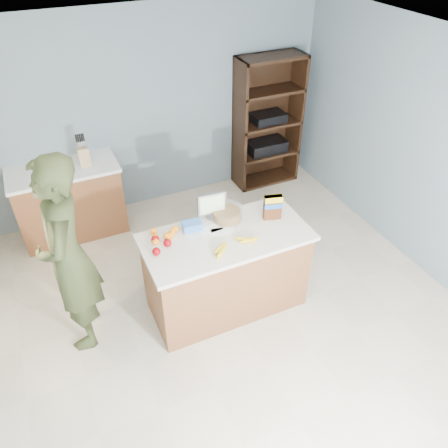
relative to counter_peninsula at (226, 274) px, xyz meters
name	(u,v)px	position (x,y,z in m)	size (l,w,h in m)	color
floor	(239,323)	(0.00, -0.30, -0.42)	(4.50, 5.00, 0.02)	beige
walls	(243,182)	(0.00, -0.30, 1.24)	(4.52, 5.02, 2.51)	slate
counter_peninsula	(226,274)	(0.00, 0.00, 0.00)	(1.56, 0.76, 0.90)	brown
back_cabinet	(70,201)	(-1.20, 1.90, 0.04)	(1.24, 0.62, 0.90)	brown
shelving_unit	(266,124)	(1.55, 2.05, 0.45)	(0.90, 0.40, 1.80)	black
person	(68,258)	(-1.37, 0.21, 0.54)	(0.70, 0.46, 1.92)	#31391D
knife_block	(84,156)	(-0.94, 1.86, 0.60)	(0.12, 0.10, 0.31)	tan
envelopes	(217,230)	(-0.05, 0.11, 0.49)	(0.32, 0.21, 0.00)	white
bananas	(234,245)	(0.00, -0.17, 0.51)	(0.48, 0.23, 0.04)	yellow
apples	(160,245)	(-0.61, 0.09, 0.52)	(0.20, 0.24, 0.07)	#97030B
oranges	(164,235)	(-0.53, 0.21, 0.52)	(0.29, 0.21, 0.06)	orange
blue_carton	(192,226)	(-0.25, 0.22, 0.52)	(0.18, 0.12, 0.08)	blue
salad_bowl	(227,214)	(0.11, 0.23, 0.54)	(0.30, 0.30, 0.13)	#267219
tv	(212,204)	(-0.01, 0.31, 0.64)	(0.28, 0.12, 0.28)	silver
cereal_box	(273,206)	(0.51, 0.06, 0.63)	(0.18, 0.11, 0.26)	#592B14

